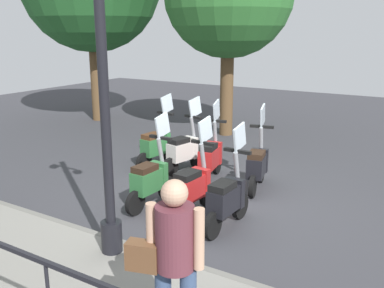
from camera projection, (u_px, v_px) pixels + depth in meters
The scene contains 11 objects.
ground_plane at pixel (211, 201), 7.39m from camera, with size 28.00×28.00×0.00m, color #38383D.
promenade_walkway at pixel (75, 288), 4.77m from camera, with size 2.20×20.00×0.15m.
lamp_post_near at pixel (105, 117), 4.97m from camera, with size 0.26×0.90×3.93m.
pedestrian_with_bag at pixel (173, 256), 3.49m from camera, with size 0.42×0.63×1.59m.
scooter_near_0 at pixel (227, 198), 6.25m from camera, with size 1.23×0.44×1.54m.
scooter_near_1 at pixel (193, 186), 6.71m from camera, with size 1.23×0.44×1.54m.
scooter_near_2 at pixel (151, 179), 7.03m from camera, with size 1.23×0.44×1.54m.
scooter_far_0 at pixel (258, 164), 7.79m from camera, with size 1.22×0.49×1.54m.
scooter_far_1 at pixel (211, 156), 8.28m from camera, with size 1.22×0.48×1.54m.
scooter_far_2 at pixel (184, 150), 8.72m from camera, with size 1.22×0.49×1.54m.
scooter_far_3 at pixel (157, 145), 9.09m from camera, with size 1.23×0.45×1.54m.
Camera 1 is at (-6.06, -3.28, 2.87)m, focal length 40.00 mm.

